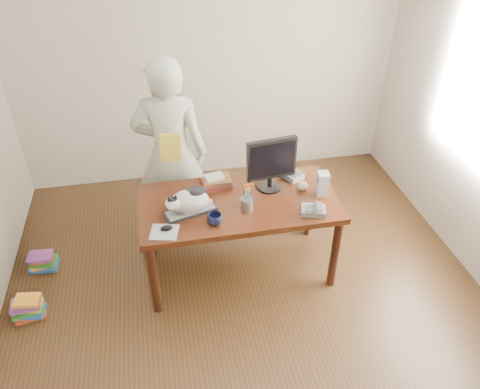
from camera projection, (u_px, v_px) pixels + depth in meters
name	position (u px, v px, depth m)	size (l,w,h in m)	color
room	(257.00, 180.00, 2.94)	(4.50, 4.50, 4.50)	black
desk	(237.00, 210.00, 3.92)	(1.60, 0.80, 0.75)	black
keyboard	(190.00, 211.00, 3.65)	(0.43, 0.26, 0.02)	black
cat	(188.00, 201.00, 3.58)	(0.39, 0.27, 0.22)	silver
monitor	(271.00, 162.00, 3.76)	(0.42, 0.23, 0.47)	black
pen_cup	(247.00, 203.00, 3.64)	(0.11, 0.11, 0.24)	gray
mousepad	(164.00, 232.00, 3.46)	(0.24, 0.23, 0.00)	#A0A5AC
mouse	(167.00, 228.00, 3.46)	(0.10, 0.08, 0.04)	black
coffee_mug	(215.00, 219.00, 3.51)	(0.11, 0.11, 0.09)	black
phone	(314.00, 210.00, 3.63)	(0.22, 0.18, 0.09)	slate
speaker	(323.00, 184.00, 3.79)	(0.10, 0.11, 0.20)	#A4A4A7
baseball	(303.00, 186.00, 3.87)	(0.08, 0.08, 0.08)	beige
book_stack	(216.00, 181.00, 3.93)	(0.26, 0.20, 0.09)	#4E1B14
calculator	(291.00, 175.00, 4.04)	(0.21, 0.23, 0.06)	slate
person	(171.00, 154.00, 4.10)	(0.65, 0.43, 1.78)	white
held_book	(171.00, 148.00, 3.87)	(0.18, 0.13, 0.23)	gold
book_pile_a	(29.00, 308.00, 3.73)	(0.27, 0.22, 0.18)	#B9371A
book_pile_b	(43.00, 261.00, 4.18)	(0.26, 0.20, 0.15)	#1B50A6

